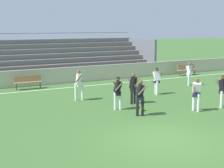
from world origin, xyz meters
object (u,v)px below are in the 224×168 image
player_white_trailing_run (196,92)px  player_dark_pressing_high (118,90)px  bleacher_stand (42,59)px  player_white_overlapping (189,72)px  soccer_ball (143,109)px  player_dark_wide_right (140,94)px  player_white_on_ball (157,79)px  bench_near_bin (187,69)px  player_white_deep_cover (79,82)px  player_dark_challenging (222,88)px  bench_far_left (28,81)px  player_dark_dropping_back (133,86)px

player_white_trailing_run → player_dark_pressing_high: bearing=148.6°
bleacher_stand → player_white_trailing_run: bearing=-74.8°
player_white_overlapping → soccer_ball: 8.09m
player_dark_wide_right → player_white_on_ball: player_dark_wide_right is taller
player_white_overlapping → player_white_trailing_run: bearing=-128.1°
player_dark_pressing_high → player_dark_wide_right: bearing=-75.2°
soccer_ball → bleacher_stand: bearing=96.7°
bench_near_bin → player_white_deep_cover: player_white_deep_cover is taller
player_dark_pressing_high → player_dark_wide_right: (0.38, -1.45, 0.01)m
player_dark_challenging → bench_near_bin: bearing=58.7°
bleacher_stand → player_white_on_ball: bearing=-65.7°
player_dark_wide_right → player_white_overlapping: (7.32, 5.13, -0.05)m
bleacher_stand → player_white_overlapping: 11.52m
player_dark_wide_right → bleacher_stand: bearing=93.7°
player_white_overlapping → bench_far_left: bearing=159.6°
player_dark_dropping_back → player_white_on_ball: size_ratio=1.01×
player_dark_wide_right → player_white_deep_cover: bearing=106.7°
player_dark_wide_right → player_dark_dropping_back: (0.97, 2.21, -0.03)m
bench_near_bin → player_dark_pressing_high: bearing=-145.0°
player_white_overlapping → bench_near_bin: bearing=51.5°
player_white_on_ball → player_white_overlapping: bearing=21.4°
bench_far_left → player_dark_challenging: player_dark_challenging is taller
bench_far_left → player_dark_dropping_back: bearing=-59.4°
player_dark_pressing_high → soccer_ball: bearing=-37.3°
bench_far_left → player_white_trailing_run: 11.21m
player_dark_wide_right → player_white_deep_cover: size_ratio=0.98×
bench_near_bin → player_white_on_ball: player_white_on_ball is taller
player_dark_challenging → bleacher_stand: bearing=111.7°
bleacher_stand → bench_near_bin: 12.05m
bench_near_bin → player_dark_wide_right: bearing=-139.2°
player_dark_pressing_high → player_white_deep_cover: bearing=107.6°
player_dark_pressing_high → player_dark_challenging: (4.99, -1.97, -0.02)m
player_dark_wide_right → bench_near_bin: bearing=40.8°
player_white_deep_cover → soccer_ball: player_white_deep_cover is taller
player_dark_challenging → player_white_on_ball: player_dark_challenging is taller
player_dark_wide_right → player_dark_challenging: bearing=-6.5°
player_dark_challenging → player_white_on_ball: bearing=105.4°
player_white_trailing_run → player_white_on_ball: (0.60, 4.17, -0.01)m
player_dark_challenging → player_white_trailing_run: bearing=-179.2°
player_dark_pressing_high → player_dark_dropping_back: size_ratio=1.01×
bleacher_stand → player_dark_wide_right: (0.86, -13.21, -0.54)m
bench_far_left → bench_near_bin: same height
player_dark_dropping_back → soccer_ball: 1.79m
bench_near_bin → player_white_on_ball: size_ratio=1.10×
player_white_deep_cover → player_dark_wide_right: bearing=-73.3°
player_dark_pressing_high → player_white_trailing_run: 3.82m
bleacher_stand → player_dark_pressing_high: (0.47, -11.76, -0.56)m
player_white_deep_cover → player_dark_challenging: player_white_deep_cover is taller
bench_far_left → player_white_deep_cover: size_ratio=1.04×
player_white_overlapping → bleacher_stand: bearing=135.3°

